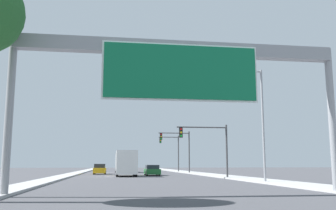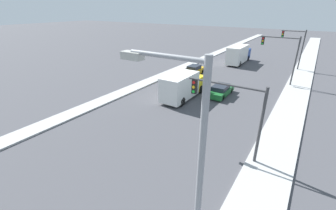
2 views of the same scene
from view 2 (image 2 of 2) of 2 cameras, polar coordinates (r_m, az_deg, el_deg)
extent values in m
cube|color=#ABABAB|center=(37.42, 30.39, 4.91)|extent=(3.00, 120.00, 0.15)
cube|color=#ABABAB|center=(42.15, 4.63, 9.90)|extent=(2.00, 120.00, 0.15)
cube|color=#1E662D|center=(28.42, 13.29, 3.40)|extent=(1.81, 4.73, 0.67)
cube|color=#1E232D|center=(28.02, 13.23, 4.40)|extent=(1.59, 2.46, 0.52)
cylinder|color=black|center=(30.04, 12.84, 4.16)|extent=(0.22, 0.64, 0.64)
cylinder|color=black|center=(29.58, 15.70, 3.55)|extent=(0.22, 0.64, 0.64)
cylinder|color=black|center=(27.45, 10.63, 2.49)|extent=(0.22, 0.64, 0.64)
cylinder|color=black|center=(26.95, 13.72, 1.79)|extent=(0.22, 0.64, 0.64)
cube|color=gold|center=(36.87, 6.74, 8.57)|extent=(1.77, 4.22, 0.75)
cube|color=#1E232D|center=(36.52, 6.64, 9.50)|extent=(1.56, 2.19, 0.57)
cylinder|color=black|center=(38.40, 6.57, 8.83)|extent=(0.22, 0.64, 0.64)
cylinder|color=black|center=(37.76, 8.69, 8.46)|extent=(0.22, 0.64, 0.64)
cylinder|color=black|center=(36.15, 4.67, 7.98)|extent=(0.22, 0.64, 0.64)
cylinder|color=black|center=(35.47, 6.89, 7.58)|extent=(0.22, 0.64, 0.64)
cube|color=yellow|center=(28.99, 6.53, 5.71)|extent=(2.24, 2.00, 1.78)
cube|color=silver|center=(25.84, 2.98, 4.72)|extent=(2.44, 5.14, 2.76)
cylinder|color=black|center=(29.59, 4.52, 4.76)|extent=(0.28, 1.00, 1.00)
cylinder|color=black|center=(28.68, 8.30, 3.96)|extent=(0.28, 1.00, 1.00)
cylinder|color=black|center=(25.76, -0.59, 1.90)|extent=(0.28, 1.00, 1.00)
cylinder|color=black|center=(24.71, 3.58, 0.88)|extent=(0.28, 1.00, 1.00)
cube|color=navy|center=(49.39, 18.63, 12.26)|extent=(2.21, 2.42, 1.99)
cube|color=silver|center=(45.18, 17.20, 12.17)|extent=(2.40, 6.23, 3.07)
cylinder|color=black|center=(49.69, 17.28, 11.55)|extent=(0.28, 1.00, 1.00)
cylinder|color=black|center=(49.17, 19.68, 11.12)|extent=(0.28, 1.00, 1.00)
cylinder|color=black|center=(44.28, 15.07, 10.42)|extent=(0.28, 1.00, 1.00)
cylinder|color=black|center=(43.70, 17.72, 9.94)|extent=(0.28, 1.00, 1.00)
cylinder|color=#3D3D3F|center=(15.93, 22.40, -5.36)|extent=(0.20, 0.20, 5.60)
cylinder|color=#3D3D3F|center=(15.53, 14.26, 5.12)|extent=(5.33, 0.14, 0.14)
cube|color=black|center=(16.51, 6.75, 4.68)|extent=(0.35, 0.28, 1.05)
cylinder|color=red|center=(16.26, 6.55, 5.70)|extent=(0.22, 0.04, 0.22)
cylinder|color=yellow|center=(16.37, 6.50, 4.53)|extent=(0.22, 0.04, 0.22)
cylinder|color=green|center=(16.49, 6.44, 3.38)|extent=(0.22, 0.04, 0.22)
cylinder|color=#3D3D3F|center=(34.77, 29.59, 9.45)|extent=(0.20, 0.20, 6.61)
cylinder|color=#3D3D3F|center=(34.54, 26.53, 15.09)|extent=(4.87, 0.14, 0.14)
cube|color=black|center=(34.92, 22.97, 14.79)|extent=(0.35, 0.28, 1.05)
cylinder|color=red|center=(34.72, 23.01, 15.33)|extent=(0.22, 0.04, 0.22)
cylinder|color=yellow|center=(34.76, 22.91, 14.76)|extent=(0.22, 0.04, 0.22)
cylinder|color=green|center=(34.81, 22.82, 14.20)|extent=(0.22, 0.04, 0.22)
cylinder|color=#3D3D3F|center=(44.61, 30.83, 11.77)|extent=(0.20, 0.20, 6.66)
cylinder|color=#3D3D3F|center=(44.37, 29.29, 16.06)|extent=(3.64, 0.14, 0.14)
cube|color=black|center=(44.57, 27.14, 15.73)|extent=(0.35, 0.28, 1.05)
cylinder|color=red|center=(44.38, 27.20, 16.16)|extent=(0.22, 0.04, 0.22)
cylinder|color=yellow|center=(44.42, 27.11, 15.71)|extent=(0.22, 0.04, 0.22)
cylinder|color=green|center=(44.45, 27.03, 15.27)|extent=(0.22, 0.04, 0.22)
cylinder|color=gray|center=(5.31, -0.41, 12.31)|extent=(2.10, 0.12, 0.12)
cube|color=#B2B2A8|center=(5.96, -9.05, 12.30)|extent=(0.60, 0.28, 0.20)
camera|label=1|loc=(29.15, -108.75, -26.51)|focal=40.00mm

